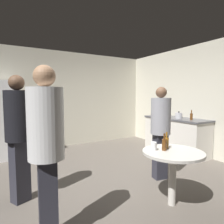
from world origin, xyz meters
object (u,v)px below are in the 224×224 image
at_px(refrigerator, 0,120).
at_px(plastic_cup_white, 154,146).
at_px(foreground_table, 173,159).
at_px(beer_bottle_on_counter, 191,116).
at_px(person_in_black_shirt, 18,129).
at_px(beer_bottle_brown, 164,144).
at_px(beer_bottle_amber, 166,142).
at_px(wine_bottle_on_counter, 161,112).
at_px(kettle, 179,115).
at_px(person_in_white_shirt, 46,142).
at_px(person_in_gray_shirt, 161,126).

height_order(refrigerator, plastic_cup_white, refrigerator).
distance_m(foreground_table, plastic_cup_white, 0.30).
height_order(beer_bottle_on_counter, plastic_cup_white, beer_bottle_on_counter).
height_order(beer_bottle_on_counter, person_in_black_shirt, person_in_black_shirt).
xyz_separation_m(beer_bottle_brown, person_in_black_shirt, (-1.67, 1.05, 0.20)).
bearing_deg(beer_bottle_amber, refrigerator, 120.86).
relative_size(beer_bottle_amber, person_in_black_shirt, 0.13).
bearing_deg(beer_bottle_on_counter, wine_bottle_on_counter, 92.85).
bearing_deg(beer_bottle_brown, plastic_cup_white, 144.47).
distance_m(kettle, plastic_cup_white, 2.52).
relative_size(foreground_table, beer_bottle_amber, 3.48).
bearing_deg(refrigerator, beer_bottle_brown, -60.95).
height_order(foreground_table, plastic_cup_white, plastic_cup_white).
distance_m(wine_bottle_on_counter, plastic_cup_white, 2.87).
bearing_deg(person_in_white_shirt, beer_bottle_amber, 8.21).
height_order(refrigerator, person_in_gray_shirt, refrigerator).
height_order(kettle, person_in_white_shirt, person_in_white_shirt).
bearing_deg(beer_bottle_amber, wine_bottle_on_counter, 47.13).
bearing_deg(plastic_cup_white, refrigerator, 118.12).
xyz_separation_m(wine_bottle_on_counter, person_in_black_shirt, (-3.63, -1.01, 0.00)).
height_order(wine_bottle_on_counter, person_in_white_shirt, person_in_white_shirt).
height_order(wine_bottle_on_counter, beer_bottle_brown, wine_bottle_on_counter).
bearing_deg(wine_bottle_on_counter, person_in_white_shirt, -149.81).
bearing_deg(beer_bottle_on_counter, beer_bottle_brown, -150.54).
distance_m(wine_bottle_on_counter, foreground_table, 2.88).
bearing_deg(plastic_cup_white, kettle, 33.71).
bearing_deg(plastic_cup_white, person_in_black_shirt, 148.20).
bearing_deg(beer_bottle_on_counter, foreground_table, -147.70).
bearing_deg(beer_bottle_amber, person_in_white_shirt, -178.97).
bearing_deg(foreground_table, plastic_cup_white, 136.90).
xyz_separation_m(kettle, beer_bottle_on_counter, (0.03, -0.34, 0.01)).
distance_m(refrigerator, foreground_table, 3.90).
bearing_deg(kettle, beer_bottle_on_counter, -85.43).
height_order(refrigerator, wine_bottle_on_counter, refrigerator).
distance_m(plastic_cup_white, person_in_gray_shirt, 0.87).
distance_m(beer_bottle_on_counter, person_in_gray_shirt, 1.54).
distance_m(plastic_cup_white, person_in_white_shirt, 1.43).
bearing_deg(person_in_black_shirt, wine_bottle_on_counter, 79.48).
distance_m(refrigerator, plastic_cup_white, 3.65).
height_order(refrigerator, kettle, refrigerator).
bearing_deg(refrigerator, beer_bottle_on_counter, -29.52).
bearing_deg(plastic_cup_white, beer_bottle_on_counter, 26.40).
bearing_deg(beer_bottle_brown, beer_bottle_on_counter, 29.46).
distance_m(refrigerator, person_in_white_shirt, 3.29).
distance_m(foreground_table, beer_bottle_amber, 0.24).
relative_size(refrigerator, plastic_cup_white, 16.36).
distance_m(foreground_table, person_in_white_shirt, 1.65).
xyz_separation_m(wine_bottle_on_counter, foreground_table, (-1.89, -2.15, -0.39)).
height_order(beer_bottle_amber, person_in_gray_shirt, person_in_gray_shirt).
relative_size(kettle, wine_bottle_on_counter, 0.79).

